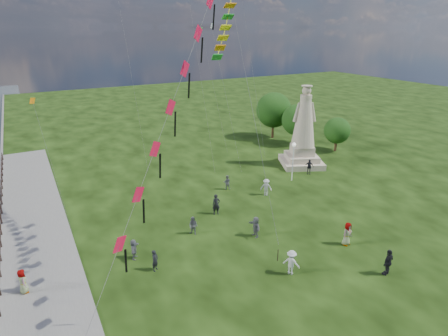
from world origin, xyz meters
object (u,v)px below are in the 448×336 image
person_10 (23,283)px  person_0 (155,260)px  person_9 (309,167)px  lamppost (293,154)px  person_6 (216,204)px  person_7 (227,182)px  person_5 (134,249)px  person_1 (193,226)px  person_2 (291,262)px  statue (303,136)px  person_11 (256,227)px  person_4 (347,234)px  person_8 (266,187)px  person_3 (388,262)px

person_10 → person_0: bearing=-108.4°
person_9 → lamppost: bearing=-129.7°
person_6 → person_7: bearing=68.4°
lamppost → person_5: 19.70m
person_0 → person_1: size_ratio=1.01×
person_2 → person_1: bearing=-9.4°
person_1 → person_5: 5.05m
statue → lamppost: (-4.00, -3.31, -0.49)m
statue → person_10: bearing=-137.0°
person_1 → person_7: bearing=97.5°
person_5 → person_10: (-6.89, -0.45, 0.05)m
person_7 → person_9: 9.96m
person_2 → person_7: (3.01, 14.00, -0.13)m
person_5 → person_11: 9.18m
person_6 → person_0: bearing=-127.4°
lamppost → person_4: 12.79m
person_11 → person_6: bearing=-163.7°
person_5 → person_9: person_9 is taller
person_5 → person_6: person_6 is taller
statue → person_8: statue is taller
person_2 → person_9: 18.55m
person_6 → person_7: person_6 is taller
statue → person_8: size_ratio=5.51×
person_1 → person_3: bearing=3.3°
person_8 → person_0: bearing=-116.9°
person_5 → person_11: (9.04, -1.57, 0.08)m
person_1 → person_8: person_8 is taller
person_5 → person_4: bearing=-84.4°
person_1 → person_2: person_2 is taller
statue → person_10: size_ratio=5.83×
person_11 → lamppost: bearing=133.3°
person_2 → person_9: person_2 is taller
lamppost → person_7: size_ratio=2.82×
person_4 → person_11: 6.77m
person_10 → person_11: bearing=-101.0°
person_3 → person_10: person_3 is taller
statue → person_4: statue is taller
person_9 → person_2: bearing=-96.1°
person_0 → person_3: (13.11, -7.68, 0.17)m
statue → person_1: bearing=-129.9°
person_6 → person_9: bearing=32.1°
lamppost → person_0: lamppost is taller
person_4 → person_11: person_4 is taller
person_11 → person_3: bearing=35.9°
person_2 → person_9: (12.95, 13.29, -0.03)m
person_6 → person_8: (6.00, 1.15, -0.08)m
person_9 → person_11: person_9 is taller
person_1 → person_7: size_ratio=1.02×
person_7 → person_6: bearing=79.8°
person_11 → person_7: bearing=169.4°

